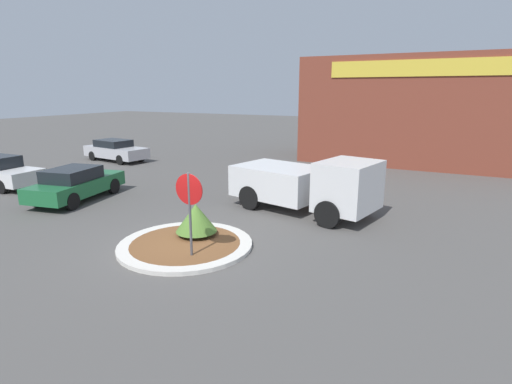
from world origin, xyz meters
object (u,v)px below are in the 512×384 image
(stop_sign, at_px, (189,199))
(parked_sedan_silver, at_px, (116,150))
(utility_truck, at_px, (306,184))
(parked_sedan_green, at_px, (76,183))

(stop_sign, xyz_separation_m, parked_sedan_silver, (-13.67, 10.85, -1.00))
(utility_truck, bearing_deg, parked_sedan_green, -151.14)
(stop_sign, distance_m, utility_truck, 5.74)
(parked_sedan_green, bearing_deg, stop_sign, -120.89)
(parked_sedan_silver, distance_m, parked_sedan_green, 9.83)
(stop_sign, height_order, parked_sedan_green, stop_sign)
(stop_sign, xyz_separation_m, utility_truck, (1.29, 5.56, -0.61))
(utility_truck, height_order, parked_sedan_green, utility_truck)
(utility_truck, height_order, parked_sedan_silver, utility_truck)
(parked_sedan_green, bearing_deg, utility_truck, -84.53)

